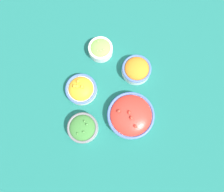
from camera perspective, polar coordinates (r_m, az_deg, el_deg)
ground_plane at (r=1.04m, az=0.00°, el=-0.34°), size 3.00×3.00×0.00m
bowl_broccoli at (r=1.00m, az=-7.65°, el=-8.24°), size 0.14×0.14×0.07m
bowl_carrots at (r=1.05m, az=6.40°, el=6.95°), size 0.14×0.14×0.07m
bowl_cherry_tomatoes at (r=1.00m, az=4.91°, el=-5.08°), size 0.21×0.21×0.08m
bowl_lettuce at (r=1.08m, az=-3.03°, el=12.17°), size 0.12×0.12×0.07m
bowl_squash at (r=1.03m, az=-8.07°, el=1.80°), size 0.15×0.15×0.07m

